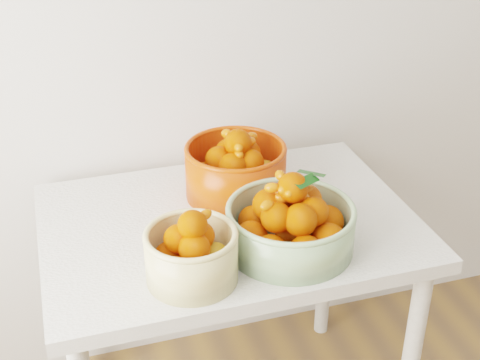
# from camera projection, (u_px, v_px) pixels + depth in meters

# --- Properties ---
(table) EXTENTS (1.00, 0.70, 0.75)m
(table) POSITION_uv_depth(u_px,v_px,m) (229.00, 249.00, 1.85)
(table) COLOR silver
(table) RESTS_ON ground
(bowl_cream) EXTENTS (0.25, 0.25, 0.19)m
(bowl_cream) POSITION_uv_depth(u_px,v_px,m) (191.00, 254.00, 1.55)
(bowl_cream) COLOR #DAC485
(bowl_cream) RESTS_ON table
(bowl_green) EXTENTS (0.38, 0.38, 0.21)m
(bowl_green) POSITION_uv_depth(u_px,v_px,m) (291.00, 224.00, 1.66)
(bowl_green) COLOR #95B585
(bowl_green) RESTS_ON table
(bowl_orange) EXTENTS (0.34, 0.34, 0.21)m
(bowl_orange) POSITION_uv_depth(u_px,v_px,m) (236.00, 170.00, 1.88)
(bowl_orange) COLOR red
(bowl_orange) RESTS_ON table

